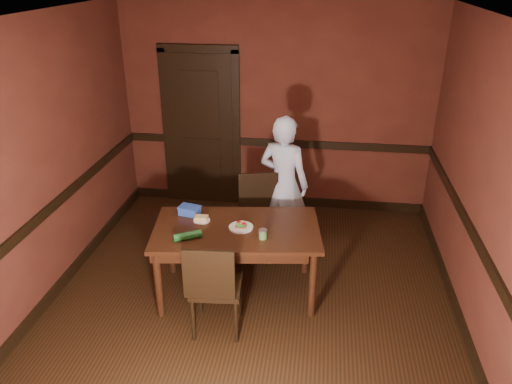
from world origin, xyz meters
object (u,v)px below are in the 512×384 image
(person, at_px, (284,184))
(chair_near, at_px, (216,284))
(sauce_jar, at_px, (263,234))
(cheese_saucer, at_px, (202,219))
(sandwich_plate, at_px, (241,226))
(food_tub, at_px, (190,210))
(dining_table, at_px, (237,261))
(chair_far, at_px, (252,219))

(person, bearing_deg, chair_near, 92.14)
(person, distance_m, sauce_jar, 1.17)
(person, height_order, cheese_saucer, person)
(sandwich_plate, height_order, cheese_saucer, sandwich_plate)
(sauce_jar, height_order, cheese_saucer, sauce_jar)
(food_tub, bearing_deg, sandwich_plate, -7.38)
(cheese_saucer, bearing_deg, sauce_jar, -21.85)
(dining_table, height_order, food_tub, food_tub)
(chair_near, distance_m, cheese_saucer, 0.76)
(sauce_jar, bearing_deg, chair_far, 104.63)
(dining_table, relative_size, cheese_saucer, 9.57)
(chair_near, xyz_separation_m, food_tub, (-0.43, 0.77, 0.32))
(sauce_jar, bearing_deg, chair_near, -133.50)
(person, bearing_deg, dining_table, 88.27)
(chair_far, xyz_separation_m, sauce_jar, (0.23, -0.86, 0.32))
(person, xyz_separation_m, sauce_jar, (-0.09, -1.16, -0.00))
(chair_near, bearing_deg, cheese_saucer, -71.16)
(food_tub, bearing_deg, dining_table, -9.25)
(chair_far, relative_size, sandwich_plate, 4.04)
(dining_table, relative_size, sandwich_plate, 6.78)
(chair_far, distance_m, chair_near, 1.26)
(sauce_jar, bearing_deg, dining_table, 149.21)
(chair_far, xyz_separation_m, food_tub, (-0.57, -0.48, 0.32))
(chair_far, distance_m, sandwich_plate, 0.75)
(cheese_saucer, bearing_deg, dining_table, -14.18)
(chair_far, bearing_deg, cheese_saucer, -136.45)
(person, relative_size, sauce_jar, 17.19)
(sandwich_plate, height_order, food_tub, food_tub)
(cheese_saucer, bearing_deg, sandwich_plate, -12.31)
(chair_far, bearing_deg, dining_table, -105.98)
(sandwich_plate, xyz_separation_m, cheese_saucer, (-0.41, 0.09, 0.00))
(sandwich_plate, bearing_deg, chair_far, 89.23)
(sandwich_plate, bearing_deg, food_tub, 159.59)
(chair_far, bearing_deg, sauce_jar, -86.93)
(dining_table, relative_size, chair_near, 1.69)
(chair_far, xyz_separation_m, sandwich_plate, (-0.01, -0.69, 0.29))
(food_tub, bearing_deg, chair_near, -47.66)
(dining_table, relative_size, food_tub, 6.79)
(sauce_jar, xyz_separation_m, cheese_saucer, (-0.65, 0.26, -0.03))
(cheese_saucer, distance_m, food_tub, 0.20)
(dining_table, height_order, sandwich_plate, sandwich_plate)
(sandwich_plate, relative_size, sauce_jar, 2.54)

